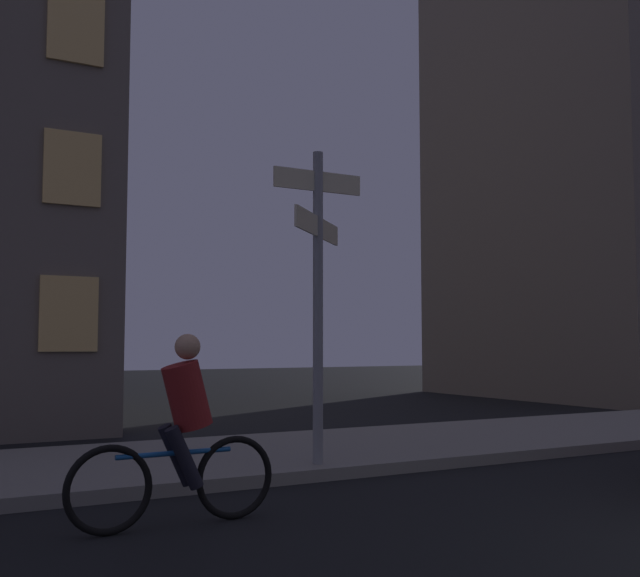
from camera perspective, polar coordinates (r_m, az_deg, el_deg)
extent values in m
cube|color=gray|center=(10.72, 3.54, -12.04)|extent=(40.00, 3.36, 0.14)
cylinder|color=gray|center=(8.73, -0.16, -1.32)|extent=(0.12, 0.12, 3.66)
cube|color=beige|center=(8.93, -0.16, 8.21)|extent=(1.16, 0.03, 0.24)
cube|color=beige|center=(8.83, -0.16, 4.75)|extent=(1.21, 1.21, 0.24)
torus|color=black|center=(6.38, -15.88, -14.61)|extent=(0.72, 0.09, 0.72)
torus|color=black|center=(6.75, -6.55, -14.16)|extent=(0.72, 0.09, 0.72)
cylinder|color=#1959A5|center=(6.51, -11.05, -12.26)|extent=(1.00, 0.08, 0.04)
cylinder|color=maroon|center=(6.49, -10.15, -8.07)|extent=(0.46, 0.34, 0.61)
sphere|color=tan|center=(6.48, -10.10, -4.41)|extent=(0.22, 0.22, 0.22)
cylinder|color=black|center=(6.44, -10.34, -12.62)|extent=(0.35, 0.13, 0.55)
cylinder|color=black|center=(6.61, -10.91, -12.40)|extent=(0.35, 0.13, 0.55)
cube|color=#F2C672|center=(12.48, -18.66, -1.84)|extent=(0.90, 0.06, 1.20)
cube|color=#F2C672|center=(12.79, -18.41, 8.72)|extent=(0.90, 0.06, 1.20)
cube|color=#F2C672|center=(13.50, -18.17, 18.49)|extent=(0.90, 0.06, 1.20)
cube|color=#6B6056|center=(25.76, 21.62, 15.63)|extent=(8.92, 8.17, 20.30)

